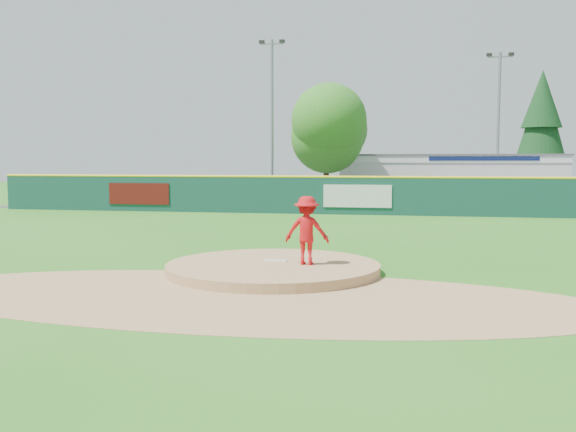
% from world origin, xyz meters
% --- Properties ---
extents(ground, '(120.00, 120.00, 0.00)m').
position_xyz_m(ground, '(0.00, 0.00, 0.00)').
color(ground, '#286B19').
rests_on(ground, ground).
extents(pitchers_mound, '(5.50, 5.50, 0.50)m').
position_xyz_m(pitchers_mound, '(0.00, 0.00, 0.00)').
color(pitchers_mound, '#9E774C').
rests_on(pitchers_mound, ground).
extents(pitching_rubber, '(0.60, 0.15, 0.04)m').
position_xyz_m(pitching_rubber, '(0.00, 0.30, 0.27)').
color(pitching_rubber, white).
rests_on(pitching_rubber, pitchers_mound).
extents(infield_dirt_arc, '(15.40, 15.40, 0.01)m').
position_xyz_m(infield_dirt_arc, '(0.00, -3.00, 0.01)').
color(infield_dirt_arc, '#9E774C').
rests_on(infield_dirt_arc, ground).
extents(parking_lot, '(44.00, 16.00, 0.02)m').
position_xyz_m(parking_lot, '(0.00, 27.00, 0.01)').
color(parking_lot, '#38383A').
rests_on(parking_lot, ground).
extents(pitcher, '(1.14, 0.67, 1.74)m').
position_xyz_m(pitcher, '(0.88, 0.01, 1.12)').
color(pitcher, red).
rests_on(pitcher, pitchers_mound).
extents(van, '(5.08, 2.99, 1.33)m').
position_xyz_m(van, '(5.91, 23.71, 0.68)').
color(van, silver).
rests_on(van, parking_lot).
extents(pool_building_grp, '(15.20, 8.20, 3.31)m').
position_xyz_m(pool_building_grp, '(6.00, 31.99, 1.66)').
color(pool_building_grp, silver).
rests_on(pool_building_grp, ground).
extents(fence_banners, '(15.93, 0.04, 1.20)m').
position_xyz_m(fence_banners, '(-5.55, 17.92, 1.00)').
color(fence_banners, '#55100C').
rests_on(fence_banners, ground).
extents(playground_slide, '(1.03, 2.89, 1.60)m').
position_xyz_m(playground_slide, '(-15.02, 22.86, 0.81)').
color(playground_slide, '#1721C6').
rests_on(playground_slide, ground).
extents(outfield_fence, '(40.00, 0.14, 2.07)m').
position_xyz_m(outfield_fence, '(0.00, 18.00, 1.09)').
color(outfield_fence, '#123D34').
rests_on(outfield_fence, ground).
extents(deciduous_tree, '(5.60, 5.60, 7.36)m').
position_xyz_m(deciduous_tree, '(-2.00, 25.00, 4.55)').
color(deciduous_tree, '#382314').
rests_on(deciduous_tree, ground).
extents(conifer_tree, '(4.40, 4.40, 9.50)m').
position_xyz_m(conifer_tree, '(13.00, 36.00, 5.54)').
color(conifer_tree, '#382314').
rests_on(conifer_tree, ground).
extents(light_pole_left, '(1.75, 0.25, 11.00)m').
position_xyz_m(light_pole_left, '(-6.00, 27.00, 6.05)').
color(light_pole_left, gray).
rests_on(light_pole_left, ground).
extents(light_pole_right, '(1.75, 0.25, 10.00)m').
position_xyz_m(light_pole_right, '(9.00, 29.00, 5.54)').
color(light_pole_right, gray).
rests_on(light_pole_right, ground).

